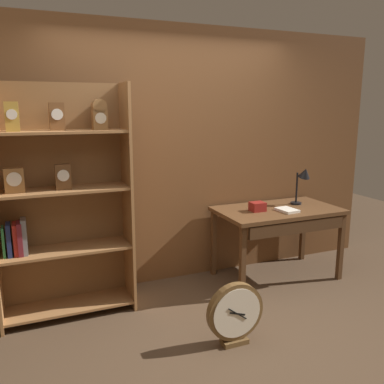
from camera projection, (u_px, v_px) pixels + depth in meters
ground_plane at (236, 342)px, 3.17m from camera, size 10.00×10.00×0.00m
back_wood_panel at (174, 157)px, 4.14m from camera, size 4.80×0.05×2.60m
bookshelf at (60, 203)px, 3.42m from camera, size 1.12×0.37×2.00m
workbench at (279, 217)px, 4.23m from camera, size 1.28×0.73×0.76m
desk_lamp at (303, 178)px, 4.36m from camera, size 0.19×0.19×0.42m
toolbox_small at (257, 207)px, 4.13m from camera, size 0.14×0.12×0.09m
open_repair_manual at (287, 210)px, 4.13m from camera, size 0.18×0.23×0.02m
round_clock_large at (235, 313)px, 3.09m from camera, size 0.46×0.11×0.50m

